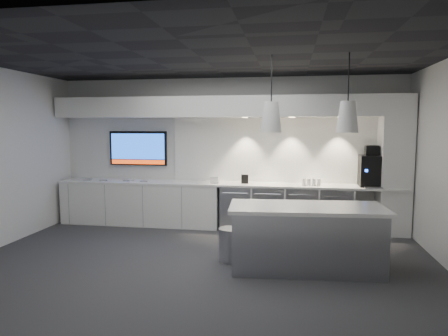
% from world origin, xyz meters
% --- Properties ---
extents(floor, '(7.00, 7.00, 0.00)m').
position_xyz_m(floor, '(0.00, 0.00, 0.00)').
color(floor, '#333336').
rests_on(floor, ground).
extents(ceiling, '(7.00, 7.00, 0.00)m').
position_xyz_m(ceiling, '(0.00, 0.00, 3.00)').
color(ceiling, black).
rests_on(ceiling, wall_back).
extents(wall_back, '(7.00, 0.00, 7.00)m').
position_xyz_m(wall_back, '(0.00, 2.50, 1.50)').
color(wall_back, silver).
rests_on(wall_back, floor).
extents(wall_front, '(7.00, 0.00, 7.00)m').
position_xyz_m(wall_front, '(0.00, -2.50, 1.50)').
color(wall_front, silver).
rests_on(wall_front, floor).
extents(back_counter, '(6.80, 0.65, 0.04)m').
position_xyz_m(back_counter, '(0.00, 2.17, 0.88)').
color(back_counter, white).
rests_on(back_counter, left_base_cabinets).
extents(left_base_cabinets, '(3.30, 0.63, 0.86)m').
position_xyz_m(left_base_cabinets, '(-1.75, 2.17, 0.43)').
color(left_base_cabinets, white).
rests_on(left_base_cabinets, floor).
extents(fridge_unit_a, '(0.60, 0.61, 0.85)m').
position_xyz_m(fridge_unit_a, '(0.25, 2.17, 0.42)').
color(fridge_unit_a, '#94969C').
rests_on(fridge_unit_a, floor).
extents(fridge_unit_b, '(0.60, 0.61, 0.85)m').
position_xyz_m(fridge_unit_b, '(0.88, 2.17, 0.42)').
color(fridge_unit_b, '#94969C').
rests_on(fridge_unit_b, floor).
extents(fridge_unit_c, '(0.60, 0.61, 0.85)m').
position_xyz_m(fridge_unit_c, '(1.51, 2.17, 0.42)').
color(fridge_unit_c, '#94969C').
rests_on(fridge_unit_c, floor).
extents(fridge_unit_d, '(0.60, 0.61, 0.85)m').
position_xyz_m(fridge_unit_d, '(2.14, 2.17, 0.42)').
color(fridge_unit_d, '#94969C').
rests_on(fridge_unit_d, floor).
extents(backsplash, '(4.60, 0.03, 1.30)m').
position_xyz_m(backsplash, '(1.20, 2.48, 1.55)').
color(backsplash, white).
rests_on(backsplash, wall_back).
extents(soffit, '(6.90, 0.60, 0.40)m').
position_xyz_m(soffit, '(0.00, 2.20, 2.40)').
color(soffit, white).
rests_on(soffit, wall_back).
extents(column, '(0.55, 0.55, 2.60)m').
position_xyz_m(column, '(3.20, 2.20, 1.30)').
color(column, white).
rests_on(column, floor).
extents(wall_tv, '(1.25, 0.07, 0.72)m').
position_xyz_m(wall_tv, '(-1.90, 2.45, 1.56)').
color(wall_tv, black).
rests_on(wall_tv, wall_back).
extents(island, '(2.22, 1.08, 0.91)m').
position_xyz_m(island, '(1.52, 0.03, 0.46)').
color(island, '#94969C').
rests_on(island, floor).
extents(bin, '(0.45, 0.45, 0.50)m').
position_xyz_m(bin, '(0.41, 0.20, 0.25)').
color(bin, '#94969C').
rests_on(bin, floor).
extents(coffee_machine, '(0.44, 0.61, 0.77)m').
position_xyz_m(coffee_machine, '(2.79, 2.20, 1.22)').
color(coffee_machine, black).
rests_on(coffee_machine, back_counter).
extents(sign_black, '(0.14, 0.02, 0.18)m').
position_xyz_m(sign_black, '(0.41, 2.14, 0.99)').
color(sign_black, black).
rests_on(sign_black, back_counter).
extents(sign_white, '(0.18, 0.05, 0.14)m').
position_xyz_m(sign_white, '(-0.19, 2.07, 0.97)').
color(sign_white, white).
rests_on(sign_white, back_counter).
extents(cup_cluster, '(0.35, 0.16, 0.14)m').
position_xyz_m(cup_cluster, '(1.69, 2.10, 0.97)').
color(cup_cluster, silver).
rests_on(cup_cluster, back_counter).
extents(tray_a, '(0.19, 0.19, 0.02)m').
position_xyz_m(tray_a, '(-2.89, 2.10, 0.91)').
color(tray_a, gray).
rests_on(tray_a, back_counter).
extents(tray_b, '(0.20, 0.20, 0.02)m').
position_xyz_m(tray_b, '(-2.53, 2.11, 0.91)').
color(tray_b, gray).
rests_on(tray_b, back_counter).
extents(tray_c, '(0.18, 0.18, 0.02)m').
position_xyz_m(tray_c, '(-2.01, 2.15, 0.91)').
color(tray_c, gray).
rests_on(tray_c, back_counter).
extents(tray_d, '(0.20, 0.20, 0.02)m').
position_xyz_m(tray_d, '(-1.65, 2.09, 0.91)').
color(tray_d, gray).
rests_on(tray_d, back_counter).
extents(pendant_left, '(0.30, 0.30, 1.12)m').
position_xyz_m(pendant_left, '(1.01, 0.03, 2.15)').
color(pendant_left, white).
rests_on(pendant_left, ceiling).
extents(pendant_right, '(0.30, 0.30, 1.12)m').
position_xyz_m(pendant_right, '(2.04, 0.03, 2.15)').
color(pendant_right, white).
rests_on(pendant_right, ceiling).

